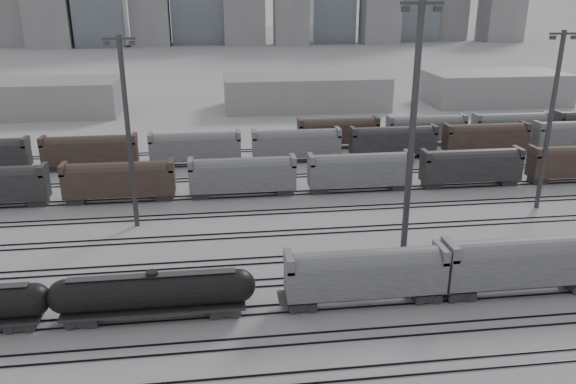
{
  "coord_description": "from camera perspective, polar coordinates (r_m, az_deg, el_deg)",
  "views": [
    {
      "loc": [
        -12.38,
        -43.71,
        27.56
      ],
      "look_at": [
        -3.87,
        21.64,
        4.0
      ],
      "focal_mm": 35.0,
      "sensor_mm": 36.0,
      "label": 1
    }
  ],
  "objects": [
    {
      "name": "ground",
      "position": [
        53.13,
        7.32,
        -11.75
      ],
      "size": [
        900.0,
        900.0,
        0.0
      ],
      "primitive_type": "plane",
      "color": "silver",
      "rests_on": "ground"
    },
    {
      "name": "tracks",
      "position": [
        68.22,
        3.68,
        -4.12
      ],
      "size": [
        220.0,
        71.5,
        0.16
      ],
      "color": "black",
      "rests_on": "ground"
    },
    {
      "name": "tank_car_b",
      "position": [
        51.58,
        -13.5,
        -9.9
      ],
      "size": [
        18.02,
        3.0,
        4.45
      ],
      "color": "black",
      "rests_on": "ground"
    },
    {
      "name": "hopper_car_a",
      "position": [
        52.5,
        7.88,
        -8.06
      ],
      "size": [
        14.92,
        2.96,
        5.34
      ],
      "color": "black",
      "rests_on": "ground"
    },
    {
      "name": "hopper_car_b",
      "position": [
        58.22,
        22.84,
        -6.43
      ],
      "size": [
        15.7,
        3.12,
        5.62
      ],
      "color": "black",
      "rests_on": "ground"
    },
    {
      "name": "light_mast_b",
      "position": [
        69.07,
        -15.96,
        6.11
      ],
      "size": [
        3.7,
        0.59,
        23.1
      ],
      "color": "#3A3A3D",
      "rests_on": "ground"
    },
    {
      "name": "light_mast_c",
      "position": [
        60.34,
        12.55,
        6.57
      ],
      "size": [
        4.33,
        0.69,
        27.08
      ],
      "color": "#3A3A3D",
      "rests_on": "ground"
    },
    {
      "name": "light_mast_d",
      "position": [
        79.94,
        25.12,
        6.84
      ],
      "size": [
        3.72,
        0.59,
        23.24
      ],
      "color": "#3A3A3D",
      "rests_on": "ground"
    },
    {
      "name": "bg_string_near",
      "position": [
        82.22,
        7.29,
        1.98
      ],
      "size": [
        151.0,
        3.0,
        5.6
      ],
      "color": "gray",
      "rests_on": "ground"
    },
    {
      "name": "bg_string_mid",
      "position": [
        99.73,
        10.6,
        4.96
      ],
      "size": [
        151.0,
        3.0,
        5.6
      ],
      "color": "black",
      "rests_on": "ground"
    },
    {
      "name": "bg_string_far",
      "position": [
        113.34,
        17.88,
        6.1
      ],
      "size": [
        66.0,
        3.0,
        5.6
      ],
      "color": "#4B362F",
      "rests_on": "ground"
    },
    {
      "name": "warehouse_left",
      "position": [
        148.53,
        -26.32,
        8.54
      ],
      "size": [
        50.0,
        18.0,
        8.0
      ],
      "primitive_type": "cube",
      "color": "gray",
      "rests_on": "ground"
    },
    {
      "name": "warehouse_mid",
      "position": [
        142.46,
        1.75,
        10.14
      ],
      "size": [
        40.0,
        18.0,
        8.0
      ],
      "primitive_type": "cube",
      "color": "gray",
      "rests_on": "ground"
    },
    {
      "name": "warehouse_right",
      "position": [
        158.22,
        20.22,
        9.92
      ],
      "size": [
        35.0,
        18.0,
        8.0
      ],
      "primitive_type": "cube",
      "color": "gray",
      "rests_on": "ground"
    }
  ]
}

